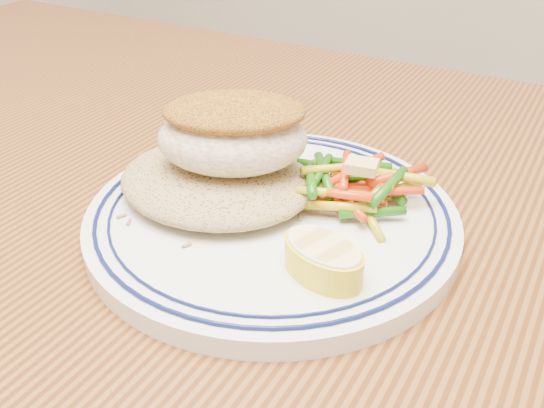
% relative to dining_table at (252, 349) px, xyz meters
% --- Properties ---
extents(dining_table, '(1.50, 0.90, 0.75)m').
position_rel_dining_table_xyz_m(dining_table, '(0.00, 0.00, 0.00)').
color(dining_table, '#4D270F').
rests_on(dining_table, ground).
extents(plate, '(0.27, 0.27, 0.02)m').
position_rel_dining_table_xyz_m(plate, '(-0.00, 0.03, 0.11)').
color(plate, silver).
rests_on(plate, dining_table).
extents(rice_pilaf, '(0.15, 0.13, 0.03)m').
position_rel_dining_table_xyz_m(rice_pilaf, '(-0.05, 0.03, 0.13)').
color(rice_pilaf, olive).
rests_on(rice_pilaf, plate).
extents(fish_fillet, '(0.13, 0.12, 0.06)m').
position_rel_dining_table_xyz_m(fish_fillet, '(-0.04, 0.04, 0.16)').
color(fish_fillet, beige).
rests_on(fish_fillet, rice_pilaf).
extents(vegetable_pile, '(0.11, 0.10, 0.03)m').
position_rel_dining_table_xyz_m(vegetable_pile, '(0.05, 0.07, 0.13)').
color(vegetable_pile, gold).
rests_on(vegetable_pile, plate).
extents(butter_pat, '(0.03, 0.02, 0.01)m').
position_rel_dining_table_xyz_m(butter_pat, '(0.05, 0.07, 0.14)').
color(butter_pat, '#E4C66F').
rests_on(butter_pat, vegetable_pile).
extents(lemon_wedge, '(0.07, 0.07, 0.02)m').
position_rel_dining_table_xyz_m(lemon_wedge, '(0.06, -0.02, 0.12)').
color(lemon_wedge, yellow).
rests_on(lemon_wedge, plate).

